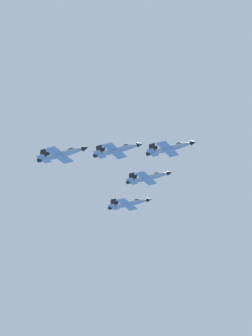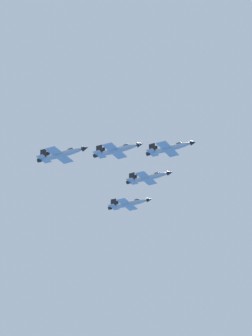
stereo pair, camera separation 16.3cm
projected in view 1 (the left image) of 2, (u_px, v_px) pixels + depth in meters
The scene contains 5 objects.
jet_lead at pixel (170, 148), 213.43m from camera, with size 11.25×14.73×3.48m.
jet_left_wingman at pixel (148, 177), 225.90m from camera, with size 10.94×14.58×3.43m.
jet_right_wingman at pixel (117, 150), 209.01m from camera, with size 11.17×14.81×3.49m.
jet_left_outer at pixel (129, 204), 238.38m from camera, with size 11.07×14.73×3.46m.
jet_right_outer at pixel (62, 154), 204.23m from camera, with size 11.69×15.37×3.63m.
Camera 1 is at (208.15, -42.01, 49.61)m, focal length 75.25 mm.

